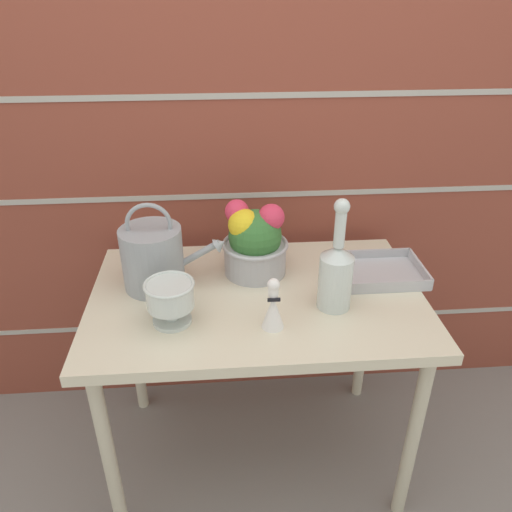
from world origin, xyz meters
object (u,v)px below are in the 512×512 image
at_px(wire_tray, 378,272).
at_px(crystal_pedestal_bowl, 170,298).
at_px(watering_can, 153,257).
at_px(flower_planter, 254,241).
at_px(figurine_vase, 273,308).
at_px(glass_decanter, 336,272).

bearing_deg(wire_tray, crystal_pedestal_bowl, -162.82).
bearing_deg(crystal_pedestal_bowl, watering_can, 107.60).
bearing_deg(flower_planter, wire_tray, -7.67).
bearing_deg(figurine_vase, flower_planter, 95.43).
distance_m(flower_planter, wire_tray, 0.44).
bearing_deg(crystal_pedestal_bowl, wire_tray, 17.18).
distance_m(flower_planter, figurine_vase, 0.32).
relative_size(flower_planter, glass_decanter, 0.72).
bearing_deg(wire_tray, flower_planter, 172.33).
relative_size(watering_can, glass_decanter, 0.96).
bearing_deg(flower_planter, crystal_pedestal_bowl, -134.45).
height_order(flower_planter, figurine_vase, flower_planter).
distance_m(watering_can, flower_planter, 0.33).
bearing_deg(flower_planter, watering_can, -169.57).
height_order(watering_can, wire_tray, watering_can).
xyz_separation_m(figurine_vase, wire_tray, (0.39, 0.26, -0.06)).
relative_size(watering_can, flower_planter, 1.33).
height_order(figurine_vase, wire_tray, figurine_vase).
bearing_deg(flower_planter, figurine_vase, -84.57).
relative_size(figurine_vase, wire_tray, 0.55).
xyz_separation_m(flower_planter, glass_decanter, (0.23, -0.22, 0.00)).
distance_m(crystal_pedestal_bowl, wire_tray, 0.72).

